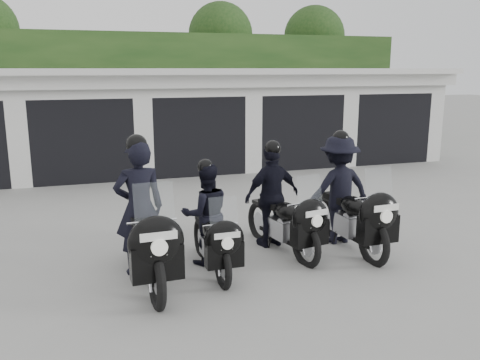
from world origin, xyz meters
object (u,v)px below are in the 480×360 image
object	(u,v)px
police_bike_b	(209,222)
police_bike_c	(278,203)
police_bike_a	(144,224)
police_bike_d	(344,196)

from	to	relation	value
police_bike_b	police_bike_c	size ratio (longest dim) A/B	0.91
police_bike_a	police_bike_d	distance (m)	3.45
police_bike_b	police_bike_c	xyz separation A→B (m)	(1.29, 0.43, 0.08)
police_bike_b	police_bike_c	bearing A→B (deg)	18.25
police_bike_a	police_bike_d	xyz separation A→B (m)	(3.42, 0.50, 0.01)
police_bike_b	police_bike_d	xyz separation A→B (m)	(2.42, 0.26, 0.15)
police_bike_a	police_bike_d	world-z (taller)	police_bike_a
police_bike_c	police_bike_d	world-z (taller)	police_bike_d
police_bike_b	police_bike_d	distance (m)	2.43
police_bike_a	police_bike_b	size ratio (longest dim) A/B	1.26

